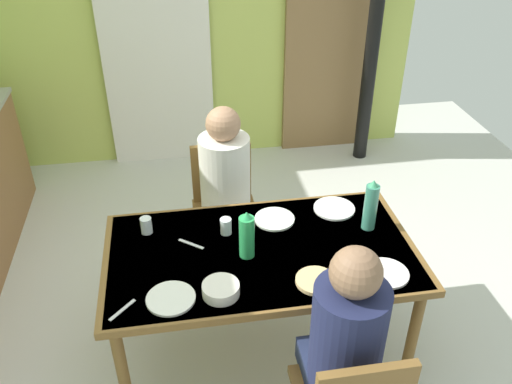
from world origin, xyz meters
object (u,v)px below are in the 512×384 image
(person_near_diner, at_px, (346,334))
(serving_bowl_center, at_px, (221,289))
(chair_far_diner, at_px, (224,204))
(water_bottle_green_near, at_px, (247,235))
(water_bottle_green_far, at_px, (371,206))
(person_far_diner, at_px, (225,177))
(dining_table, at_px, (261,261))

(person_near_diner, height_order, serving_bowl_center, person_near_diner)
(chair_far_diner, relative_size, serving_bowl_center, 5.12)
(person_near_diner, xyz_separation_m, serving_bowl_center, (-0.47, 0.37, -0.03))
(water_bottle_green_near, distance_m, water_bottle_green_far, 0.68)
(person_far_diner, bearing_deg, water_bottle_green_near, 92.36)
(person_far_diner, bearing_deg, water_bottle_green_far, 141.52)
(dining_table, xyz_separation_m, person_far_diner, (-0.10, 0.65, 0.12))
(person_near_diner, bearing_deg, person_far_diner, 104.58)
(person_near_diner, relative_size, water_bottle_green_near, 2.99)
(dining_table, relative_size, water_bottle_green_near, 6.03)
(person_far_diner, xyz_separation_m, water_bottle_green_far, (0.69, -0.55, 0.09))
(person_near_diner, relative_size, serving_bowl_center, 4.53)
(chair_far_diner, height_order, water_bottle_green_near, water_bottle_green_near)
(person_far_diner, relative_size, serving_bowl_center, 4.53)
(dining_table, bearing_deg, person_near_diner, -70.10)
(chair_far_diner, distance_m, person_far_diner, 0.31)
(dining_table, height_order, water_bottle_green_near, water_bottle_green_near)
(water_bottle_green_near, relative_size, water_bottle_green_far, 0.88)
(water_bottle_green_far, bearing_deg, person_near_diner, -115.74)
(person_near_diner, xyz_separation_m, person_far_diner, (-0.34, 1.29, 0.00))
(person_near_diner, distance_m, person_far_diner, 1.33)
(chair_far_diner, height_order, water_bottle_green_far, water_bottle_green_far)
(chair_far_diner, distance_m, serving_bowl_center, 1.10)
(person_near_diner, bearing_deg, serving_bowl_center, 141.76)
(water_bottle_green_near, height_order, serving_bowl_center, water_bottle_green_near)
(water_bottle_green_far, height_order, serving_bowl_center, water_bottle_green_far)
(person_near_diner, relative_size, water_bottle_green_far, 2.63)
(chair_far_diner, xyz_separation_m, serving_bowl_center, (-0.13, -1.06, 0.26))
(person_far_diner, relative_size, water_bottle_green_near, 2.99)
(dining_table, bearing_deg, person_far_diner, 98.99)
(water_bottle_green_far, distance_m, serving_bowl_center, 0.91)
(person_far_diner, bearing_deg, person_near_diner, 104.58)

